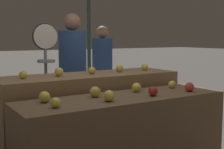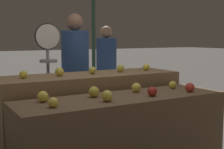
# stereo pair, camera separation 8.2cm
# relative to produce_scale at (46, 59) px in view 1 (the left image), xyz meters

# --- Properties ---
(display_counter_front) EXTENTS (1.82, 0.55, 0.86)m
(display_counter_front) POSITION_rel_produce_scale_xyz_m (0.20, -1.31, -0.67)
(display_counter_front) COLOR brown
(display_counter_front) RESTS_ON ground_plane
(display_counter_back) EXTENTS (1.82, 0.55, 0.99)m
(display_counter_back) POSITION_rel_produce_scale_xyz_m (0.20, -0.71, -0.61)
(display_counter_back) COLOR olive
(display_counter_back) RESTS_ON ground_plane
(apple_front_0) EXTENTS (0.07, 0.07, 0.07)m
(apple_front_0) POSITION_rel_produce_scale_xyz_m (-0.45, -1.41, -0.21)
(apple_front_0) COLOR yellow
(apple_front_0) RESTS_ON display_counter_front
(apple_front_1) EXTENTS (0.09, 0.09, 0.09)m
(apple_front_1) POSITION_rel_produce_scale_xyz_m (-0.02, -1.42, -0.20)
(apple_front_1) COLOR gold
(apple_front_1) RESTS_ON display_counter_front
(apple_front_2) EXTENTS (0.08, 0.08, 0.08)m
(apple_front_2) POSITION_rel_produce_scale_xyz_m (0.41, -1.42, -0.20)
(apple_front_2) COLOR #AD281E
(apple_front_2) RESTS_ON display_counter_front
(apple_front_3) EXTENTS (0.08, 0.08, 0.08)m
(apple_front_3) POSITION_rel_produce_scale_xyz_m (0.83, -1.43, -0.20)
(apple_front_3) COLOR red
(apple_front_3) RESTS_ON display_counter_front
(apple_front_4) EXTENTS (0.09, 0.09, 0.09)m
(apple_front_4) POSITION_rel_produce_scale_xyz_m (-0.45, -1.19, -0.20)
(apple_front_4) COLOR yellow
(apple_front_4) RESTS_ON display_counter_front
(apple_front_5) EXTENTS (0.09, 0.09, 0.09)m
(apple_front_5) POSITION_rel_produce_scale_xyz_m (-0.03, -1.21, -0.20)
(apple_front_5) COLOR gold
(apple_front_5) RESTS_ON display_counter_front
(apple_front_6) EXTENTS (0.08, 0.08, 0.08)m
(apple_front_6) POSITION_rel_produce_scale_xyz_m (0.41, -1.19, -0.20)
(apple_front_6) COLOR yellow
(apple_front_6) RESTS_ON display_counter_front
(apple_front_7) EXTENTS (0.07, 0.07, 0.07)m
(apple_front_7) POSITION_rel_produce_scale_xyz_m (0.83, -1.20, -0.21)
(apple_front_7) COLOR yellow
(apple_front_7) RESTS_ON display_counter_front
(apple_back_0) EXTENTS (0.07, 0.07, 0.07)m
(apple_back_0) POSITION_rel_produce_scale_xyz_m (-0.47, -0.71, -0.08)
(apple_back_0) COLOR gold
(apple_back_0) RESTS_ON display_counter_back
(apple_back_1) EXTENTS (0.08, 0.08, 0.08)m
(apple_back_1) POSITION_rel_produce_scale_xyz_m (-0.13, -0.71, -0.08)
(apple_back_1) COLOR yellow
(apple_back_1) RESTS_ON display_counter_back
(apple_back_2) EXTENTS (0.07, 0.07, 0.07)m
(apple_back_2) POSITION_rel_produce_scale_xyz_m (0.21, -0.72, -0.08)
(apple_back_2) COLOR gold
(apple_back_2) RESTS_ON display_counter_back
(apple_back_3) EXTENTS (0.08, 0.08, 0.08)m
(apple_back_3) POSITION_rel_produce_scale_xyz_m (0.54, -0.71, -0.08)
(apple_back_3) COLOR gold
(apple_back_3) RESTS_ON display_counter_back
(apple_back_4) EXTENTS (0.07, 0.07, 0.07)m
(apple_back_4) POSITION_rel_produce_scale_xyz_m (0.87, -0.72, -0.08)
(apple_back_4) COLOR gold
(apple_back_4) RESTS_ON display_counter_back
(produce_scale) EXTENTS (0.30, 0.20, 1.51)m
(produce_scale) POSITION_rel_produce_scale_xyz_m (0.00, 0.00, 0.00)
(produce_scale) COLOR #99999E
(produce_scale) RESTS_ON ground_plane
(person_vendor_at_scale) EXTENTS (0.40, 0.40, 1.65)m
(person_vendor_at_scale) POSITION_rel_produce_scale_xyz_m (0.43, 0.20, -0.15)
(person_vendor_at_scale) COLOR #2D2D38
(person_vendor_at_scale) RESTS_ON ground_plane
(person_customer_right) EXTENTS (0.46, 0.46, 1.54)m
(person_customer_right) POSITION_rel_produce_scale_xyz_m (1.38, 1.08, -0.22)
(person_customer_right) COLOR #2D2D38
(person_customer_right) RESTS_ON ground_plane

